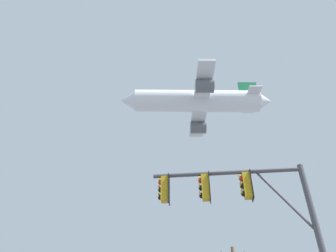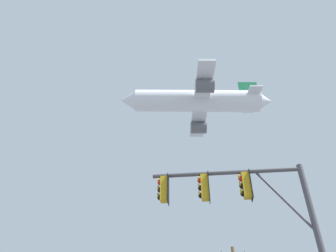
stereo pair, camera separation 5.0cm
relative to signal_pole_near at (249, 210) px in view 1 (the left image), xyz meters
The scene contains 2 objects.
signal_pole_near is the anchor object (origin of this frame).
airplane 38.91m from the signal_pole_near, 82.33° to the left, with size 23.04×17.80×6.29m.
Camera 1 is at (0.99, -3.30, 1.24)m, focal length 34.46 mm.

